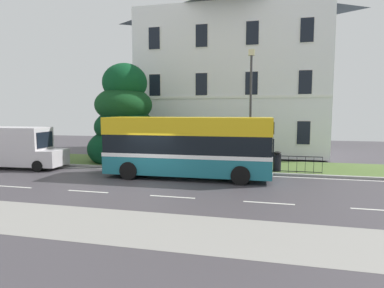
% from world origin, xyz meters
% --- Properties ---
extents(ground_plane, '(60.00, 56.00, 0.18)m').
position_xyz_m(ground_plane, '(0.00, 0.86, -0.02)').
color(ground_plane, '#413D42').
extents(georgian_townhouse, '(15.27, 9.19, 13.81)m').
position_xyz_m(georgian_townhouse, '(2.77, 14.17, 7.06)').
color(georgian_townhouse, white).
rests_on(georgian_townhouse, ground_plane).
extents(iron_verge_railing, '(12.33, 0.04, 0.97)m').
position_xyz_m(iron_verge_railing, '(2.77, 4.40, 0.62)').
color(iron_verge_railing, black).
rests_on(iron_verge_railing, ground_plane).
extents(evergreen_tree, '(5.01, 5.01, 7.51)m').
position_xyz_m(evergreen_tree, '(-4.05, 6.49, 2.65)').
color(evergreen_tree, '#423328').
rests_on(evergreen_tree, ground_plane).
extents(single_decker_bus, '(9.05, 2.84, 3.31)m').
position_xyz_m(single_decker_bus, '(1.68, 2.28, 1.74)').
color(single_decker_bus, '#1E6D7C').
rests_on(single_decker_bus, ground_plane).
extents(white_panel_van, '(5.64, 2.34, 2.62)m').
position_xyz_m(white_panel_van, '(-9.67, 2.67, 1.34)').
color(white_panel_van, silver).
rests_on(white_panel_van, ground_plane).
extents(street_lamp_post, '(0.36, 0.24, 7.18)m').
position_xyz_m(street_lamp_post, '(4.85, 5.23, 4.21)').
color(street_lamp_post, '#333338').
rests_on(street_lamp_post, ground_plane).
extents(litter_bin, '(0.47, 0.47, 1.17)m').
position_xyz_m(litter_bin, '(6.47, 4.72, 0.71)').
color(litter_bin, black).
rests_on(litter_bin, ground_plane).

